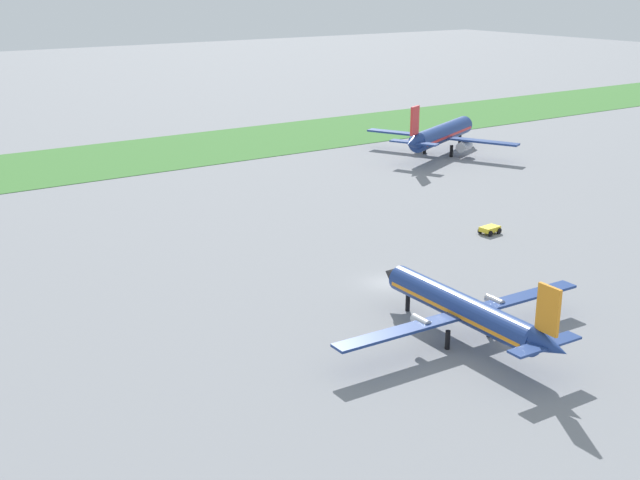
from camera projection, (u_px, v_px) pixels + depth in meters
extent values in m
plane|color=gray|center=(386.00, 283.00, 83.31)|extent=(600.00, 600.00, 0.00)
cube|color=#3D7533|center=(119.00, 158.00, 140.41)|extent=(360.00, 28.00, 0.08)
cylinder|color=navy|center=(461.00, 307.00, 69.82)|extent=(2.90, 17.08, 2.36)
cone|color=black|center=(393.00, 275.00, 77.40)|extent=(2.39, 2.44, 2.32)
cone|color=navy|center=(550.00, 346.00, 61.76)|extent=(2.23, 3.37, 2.13)
cube|color=orange|center=(460.00, 309.00, 69.87)|extent=(2.92, 16.14, 0.33)
cube|color=navy|center=(403.00, 330.00, 66.23)|extent=(13.04, 2.07, 0.24)
cube|color=navy|center=(519.00, 298.00, 72.89)|extent=(13.04, 2.07, 0.24)
cylinder|color=#B7BABF|center=(421.00, 321.00, 67.96)|extent=(0.82, 1.91, 0.76)
cylinder|color=#B7BABF|center=(495.00, 301.00, 72.22)|extent=(0.82, 1.91, 0.76)
cube|color=orange|center=(548.00, 310.00, 61.29)|extent=(0.35, 2.13, 3.78)
cube|color=navy|center=(529.00, 350.00, 61.31)|extent=(3.35, 1.52, 0.19)
cube|color=navy|center=(560.00, 340.00, 63.00)|extent=(3.35, 1.52, 0.19)
cylinder|color=black|center=(408.00, 302.00, 76.12)|extent=(0.43, 0.43, 1.65)
cylinder|color=black|center=(448.00, 340.00, 68.28)|extent=(0.43, 0.43, 1.65)
cylinder|color=black|center=(489.00, 327.00, 70.68)|extent=(0.43, 0.43, 1.65)
cylinder|color=navy|center=(442.00, 133.00, 142.65)|extent=(20.20, 11.58, 3.17)
cone|color=black|center=(466.00, 124.00, 152.08)|extent=(3.92, 4.03, 3.11)
cone|color=navy|center=(413.00, 143.00, 132.63)|extent=(4.86, 4.28, 2.86)
cube|color=red|center=(442.00, 135.00, 142.73)|extent=(19.18, 11.15, 0.44)
cube|color=navy|center=(404.00, 133.00, 145.74)|extent=(7.63, 13.42, 0.32)
cube|color=navy|center=(478.00, 141.00, 138.96)|extent=(7.63, 13.42, 0.32)
cylinder|color=#B7BABF|center=(417.00, 141.00, 144.87)|extent=(3.88, 3.03, 1.75)
cylinder|color=#B7BABF|center=(464.00, 146.00, 140.53)|extent=(3.88, 3.03, 1.75)
cube|color=red|center=(415.00, 121.00, 132.03)|extent=(2.52, 1.43, 4.62)
cube|color=navy|center=(403.00, 141.00, 134.12)|extent=(3.26, 4.39, 0.25)
cube|color=navy|center=(425.00, 144.00, 132.14)|extent=(3.26, 4.39, 0.25)
cylinder|color=black|center=(460.00, 140.00, 150.52)|extent=(0.57, 0.57, 2.02)
cylinder|color=black|center=(425.00, 148.00, 143.49)|extent=(0.57, 0.57, 2.02)
cylinder|color=black|center=(451.00, 151.00, 141.05)|extent=(0.57, 0.57, 2.02)
cube|color=yellow|center=(490.00, 229.00, 99.03)|extent=(2.53, 1.72, 0.55)
cylinder|color=black|center=(489.00, 228.00, 100.17)|extent=(0.72, 0.31, 0.70)
cylinder|color=black|center=(499.00, 231.00, 99.08)|extent=(0.72, 0.31, 0.70)
cylinder|color=black|center=(480.00, 231.00, 99.15)|extent=(0.72, 0.31, 0.70)
cylinder|color=black|center=(490.00, 234.00, 98.05)|extent=(0.72, 0.31, 0.70)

